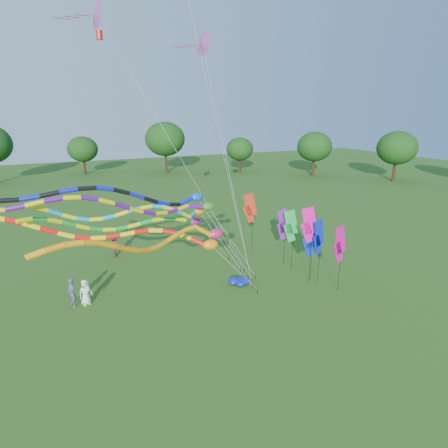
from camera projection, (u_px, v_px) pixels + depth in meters
name	position (u px, v px, depth m)	size (l,w,h in m)	color
ground	(247.00, 318.00, 21.48)	(160.00, 160.00, 0.00)	#225316
tree_ring	(351.00, 230.00, 19.12)	(117.42, 118.82, 9.64)	#382314
tube_kite_red	(136.00, 236.00, 22.32)	(14.38, 4.33, 6.47)	black
tube_kite_orange	(165.00, 239.00, 18.62)	(12.36, 5.11, 7.03)	black
tube_kite_purple	(141.00, 207.00, 20.22)	(14.87, 2.36, 8.16)	black
tube_kite_blue	(124.00, 197.00, 20.62)	(15.92, 2.78, 8.48)	black
tube_kite_cyan	(150.00, 212.00, 21.56)	(12.65, 2.91, 7.54)	black
tube_kite_green	(142.00, 223.00, 24.38)	(13.77, 3.19, 6.51)	black
delta_kite_high_a	(96.00, 14.00, 21.02)	(10.58, 4.68, 18.73)	black
delta_kite_high_c	(202.00, 44.00, 26.35)	(3.13, 7.09, 17.16)	black
banner_pole_green	(290.00, 226.00, 27.36)	(1.11, 0.50, 4.59)	black
banner_pole_magenta_b	(339.00, 245.00, 23.66)	(1.16, 0.26, 4.56)	black
banner_pole_blue_a	(310.00, 239.00, 25.24)	(1.16, 0.28, 4.35)	black
banner_pole_red	(250.00, 208.00, 30.45)	(1.12, 0.45, 5.09)	black
banner_pole_blue_b	(319.00, 237.00, 24.90)	(1.14, 0.37, 4.62)	black
banner_pole_violet	(283.00, 225.00, 28.16)	(1.16, 0.23, 4.45)	black
banner_pole_magenta_a	(309.00, 225.00, 24.81)	(1.10, 0.53, 5.40)	black
blue_nylon_heap	(235.00, 280.00, 25.79)	(1.50, 1.57, 0.50)	#0C1FA1
person_a	(85.00, 292.00, 22.76)	(0.79, 0.52, 1.63)	silver
person_b	(72.00, 292.00, 22.51)	(0.67, 0.44, 1.83)	#42495D
person_c	(116.00, 245.00, 30.51)	(0.89, 0.70, 1.84)	#8C323E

